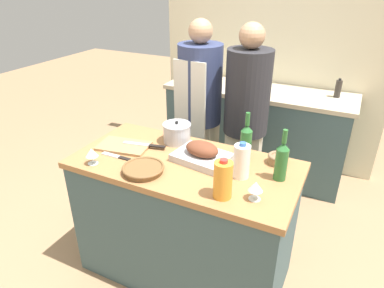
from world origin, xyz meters
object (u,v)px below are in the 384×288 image
at_px(wicker_basket, 143,169).
at_px(wine_glass_right, 92,153).
at_px(stock_pot, 177,133).
at_px(knife_paring, 117,157).
at_px(person_cook_aproned, 199,109).
at_px(wine_bottle_green, 282,160).
at_px(wine_glass_left, 256,187).
at_px(knife_chef, 146,145).
at_px(condiment_bottle_extra, 338,89).
at_px(roasting_pan, 202,154).
at_px(wine_bottle_dark, 246,141).
at_px(juice_jug, 223,180).
at_px(person_cook_guest, 246,118).
at_px(cutting_board, 124,146).
at_px(condiment_bottle_short, 199,76).
at_px(condiment_bottle_tall, 198,71).
at_px(mixing_bowl, 278,159).
at_px(milk_jug, 242,161).

xyz_separation_m(wicker_basket, wine_glass_right, (-0.33, -0.05, 0.05)).
distance_m(stock_pot, knife_paring, 0.44).
bearing_deg(person_cook_aproned, wine_bottle_green, -38.37).
relative_size(wine_glass_left, knife_chef, 0.36).
relative_size(stock_pot, condiment_bottle_extra, 1.09).
distance_m(roasting_pan, knife_paring, 0.54).
xyz_separation_m(knife_chef, condiment_bottle_extra, (1.04, 1.62, 0.08)).
bearing_deg(wine_bottle_green, wine_bottle_dark, 151.97).
bearing_deg(juice_jug, wine_glass_right, -177.68).
bearing_deg(person_cook_guest, cutting_board, -131.15).
height_order(condiment_bottle_short, person_cook_aproned, person_cook_aproned).
relative_size(roasting_pan, wine_bottle_dark, 1.17).
distance_m(condiment_bottle_tall, condiment_bottle_extra, 1.45).
relative_size(wine_glass_right, knife_paring, 0.49).
bearing_deg(person_cook_aproned, roasting_pan, -60.43).
bearing_deg(wine_glass_right, person_cook_aproned, 79.88).
bearing_deg(juice_jug, condiment_bottle_short, 118.81).
xyz_separation_m(juice_jug, wine_glass_right, (-0.84, -0.03, -0.03)).
bearing_deg(wine_glass_left, person_cook_guest, 110.84).
xyz_separation_m(roasting_pan, condiment_bottle_short, (-0.71, 1.46, 0.05)).
relative_size(wicker_basket, wine_bottle_green, 0.81).
xyz_separation_m(roasting_pan, wicker_basket, (-0.25, -0.28, -0.03)).
bearing_deg(condiment_bottle_short, juice_jug, -61.19).
relative_size(mixing_bowl, person_cook_aproned, 0.08).
bearing_deg(person_cook_guest, roasting_pan, -98.79).
xyz_separation_m(wicker_basket, stock_pot, (-0.02, 0.44, 0.04)).
xyz_separation_m(wine_glass_right, condiment_bottle_extra, (1.21, 1.94, 0.02)).
bearing_deg(wine_glass_right, condiment_bottle_extra, 58.13).
height_order(mixing_bowl, wine_glass_right, wine_glass_right).
distance_m(wine_bottle_green, person_cook_aproned, 1.17).
xyz_separation_m(wine_glass_right, condiment_bottle_short, (-0.13, 1.79, 0.02)).
bearing_deg(wine_glass_right, mixing_bowl, 26.68).
bearing_deg(wine_bottle_dark, knife_chef, -167.10).
xyz_separation_m(milk_jug, condiment_bottle_tall, (-1.10, 1.72, -0.02)).
distance_m(wicker_basket, person_cook_guest, 1.08).
relative_size(stock_pot, condiment_bottle_short, 1.14).
distance_m(stock_pot, milk_jug, 0.59).
bearing_deg(cutting_board, wine_bottle_dark, 15.03).
bearing_deg(knife_paring, cutting_board, 108.31).
relative_size(roasting_pan, wicker_basket, 1.46).
height_order(stock_pot, condiment_bottle_short, condiment_bottle_short).
xyz_separation_m(wicker_basket, condiment_bottle_extra, (0.88, 1.89, 0.07)).
distance_m(wine_glass_right, condiment_bottle_extra, 2.29).
height_order(wine_bottle_green, wine_glass_right, wine_bottle_green).
bearing_deg(condiment_bottle_extra, roasting_pan, -111.29).
bearing_deg(wine_glass_right, stock_pot, 57.59).
height_order(knife_chef, condiment_bottle_extra, condiment_bottle_extra).
height_order(condiment_bottle_tall, condiment_bottle_short, condiment_bottle_short).
xyz_separation_m(wicker_basket, person_cook_aproned, (-0.14, 1.06, -0.01)).
distance_m(condiment_bottle_tall, person_cook_aproned, 0.98).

